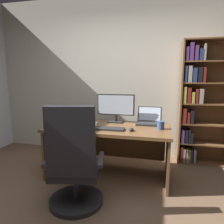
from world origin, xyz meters
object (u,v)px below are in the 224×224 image
at_px(desk, 110,138).
at_px(keyboard, 108,129).
at_px(open_binder, 68,127).
at_px(pen, 93,123).
at_px(laptop, 149,120).
at_px(coffee_mug, 161,125).
at_px(monitor, 116,108).
at_px(reading_stand_with_book, 84,115).
at_px(bookshelf, 200,103).
at_px(notepad, 92,124).
at_px(office_chair, 74,166).
at_px(computer_mouse, 131,129).

distance_m(desk, keyboard, 0.33).
distance_m(open_binder, pen, 0.38).
bearing_deg(laptop, coffee_mug, -59.71).
xyz_separation_m(monitor, laptop, (0.49, 0.01, -0.17)).
height_order(keyboard, coffee_mug, coffee_mug).
height_order(keyboard, reading_stand_with_book, reading_stand_with_book).
height_order(desk, monitor, monitor).
bearing_deg(bookshelf, desk, -151.70).
relative_size(laptop, coffee_mug, 3.31).
bearing_deg(coffee_mug, monitor, 157.26).
bearing_deg(coffee_mug, notepad, 176.16).
xyz_separation_m(monitor, open_binder, (-0.54, -0.50, -0.21)).
bearing_deg(desk, laptop, 21.20).
height_order(office_chair, notepad, office_chair).
distance_m(bookshelf, pen, 1.72).
relative_size(office_chair, pen, 8.00).
distance_m(pen, coffee_mug, 0.95).
height_order(monitor, computer_mouse, monitor).
bearing_deg(pen, open_binder, -130.54).
bearing_deg(reading_stand_with_book, office_chair, -73.87).
bearing_deg(office_chair, open_binder, 106.44).
bearing_deg(monitor, reading_stand_with_book, 173.71).
bearing_deg(open_binder, reading_stand_with_book, 94.83).
height_order(pen, coffee_mug, coffee_mug).
bearing_deg(pen, reading_stand_with_book, 132.61).
bearing_deg(open_binder, notepad, 56.77).
bearing_deg(office_chair, keyboard, 58.95).
height_order(open_binder, pen, open_binder).
relative_size(bookshelf, monitor, 3.50).
bearing_deg(bookshelf, keyboard, -142.84).
distance_m(desk, open_binder, 0.62).
height_order(reading_stand_with_book, open_binder, reading_stand_with_book).
xyz_separation_m(office_chair, computer_mouse, (0.50, 0.64, 0.26)).
bearing_deg(office_chair, notepad, 83.52).
relative_size(laptop, reading_stand_with_book, 1.21).
distance_m(desk, laptop, 0.62).
relative_size(desk, open_binder, 3.74).
distance_m(desk, pen, 0.32).
bearing_deg(coffee_mug, laptop, 120.29).
bearing_deg(coffee_mug, desk, 173.83).
height_order(office_chair, computer_mouse, office_chair).
xyz_separation_m(desk, office_chair, (-0.16, -0.89, -0.05)).
height_order(desk, pen, pen).
bearing_deg(keyboard, desk, 99.13).
height_order(bookshelf, computer_mouse, bookshelf).
relative_size(office_chair, coffee_mug, 10.51).
height_order(desk, office_chair, office_chair).
xyz_separation_m(open_binder, coffee_mug, (1.20, 0.23, 0.04)).
xyz_separation_m(keyboard, coffee_mug, (0.66, 0.18, 0.04)).
height_order(bookshelf, monitor, bookshelf).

